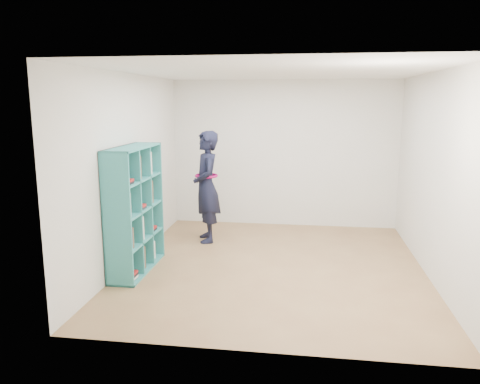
# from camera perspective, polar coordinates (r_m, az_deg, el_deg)

# --- Properties ---
(floor) EXTENTS (4.50, 4.50, 0.00)m
(floor) POSITION_cam_1_polar(r_m,az_deg,el_deg) (6.52, 4.14, -9.03)
(floor) COLOR brown
(floor) RESTS_ON ground
(ceiling) EXTENTS (4.50, 4.50, 0.00)m
(ceiling) POSITION_cam_1_polar(r_m,az_deg,el_deg) (6.13, 4.49, 14.45)
(ceiling) COLOR white
(ceiling) RESTS_ON wall_back
(wall_left) EXTENTS (0.02, 4.50, 2.60)m
(wall_left) POSITION_cam_1_polar(r_m,az_deg,el_deg) (6.63, -13.22, 2.67)
(wall_left) COLOR silver
(wall_left) RESTS_ON floor
(wall_right) EXTENTS (0.02, 4.50, 2.60)m
(wall_right) POSITION_cam_1_polar(r_m,az_deg,el_deg) (6.38, 22.54, 1.78)
(wall_right) COLOR silver
(wall_right) RESTS_ON floor
(wall_back) EXTENTS (4.00, 0.02, 2.60)m
(wall_back) POSITION_cam_1_polar(r_m,az_deg,el_deg) (8.42, 5.38, 4.65)
(wall_back) COLOR silver
(wall_back) RESTS_ON floor
(wall_front) EXTENTS (4.00, 0.02, 2.60)m
(wall_front) POSITION_cam_1_polar(r_m,az_deg,el_deg) (3.99, 2.06, -2.51)
(wall_front) COLOR silver
(wall_front) RESTS_ON floor
(bookshelf) EXTENTS (0.36, 1.25, 1.66)m
(bookshelf) POSITION_cam_1_polar(r_m,az_deg,el_deg) (6.30, -12.93, -2.29)
(bookshelf) COLOR teal
(bookshelf) RESTS_ON floor
(person) EXTENTS (0.62, 0.75, 1.77)m
(person) POSITION_cam_1_polar(r_m,az_deg,el_deg) (7.46, -4.10, 0.64)
(person) COLOR black
(person) RESTS_ON floor
(smartphone) EXTENTS (0.05, 0.10, 0.14)m
(smartphone) POSITION_cam_1_polar(r_m,az_deg,el_deg) (7.51, -5.20, 1.60)
(smartphone) COLOR silver
(smartphone) RESTS_ON person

